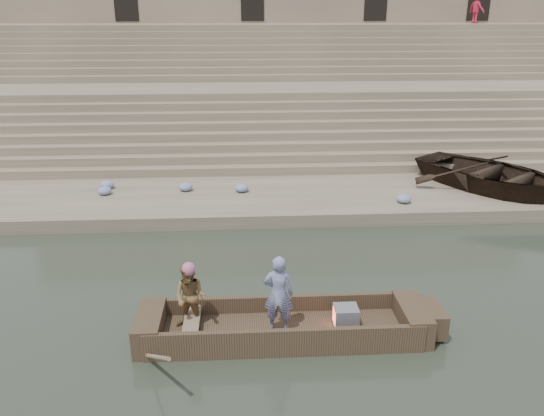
{
  "coord_description": "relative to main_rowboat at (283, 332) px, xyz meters",
  "views": [
    {
      "loc": [
        -2.84,
        -8.61,
        6.07
      ],
      "look_at": [
        -2.09,
        3.98,
        1.4
      ],
      "focal_mm": 36.02,
      "sensor_mm": 36.0,
      "label": 1
    }
  ],
  "objects": [
    {
      "name": "upper_landing",
      "position": [
        2.09,
        22.02,
        2.49
      ],
      "size": [
        32.0,
        3.0,
        5.2
      ],
      "primitive_type": "cube",
      "color": "gray",
      "rests_on": "ground"
    },
    {
      "name": "ground",
      "position": [
        2.09,
        -0.48,
        -0.11
      ],
      "size": [
        120.0,
        120.0,
        0.0
      ],
      "primitive_type": "plane",
      "color": "#2D3729",
      "rests_on": "ground"
    },
    {
      "name": "standing_man",
      "position": [
        -0.09,
        -0.08,
        0.89
      ],
      "size": [
        0.61,
        0.44,
        1.56
      ],
      "primitive_type": "imported",
      "rotation": [
        0.0,
        0.0,
        3.01
      ],
      "color": "navy",
      "rests_on": "main_rowboat"
    },
    {
      "name": "beached_rowboat",
      "position": [
        7.49,
        7.54,
        0.83
      ],
      "size": [
        6.06,
        6.35,
        1.07
      ],
      "primitive_type": "imported",
      "rotation": [
        0.0,
        0.0,
        0.65
      ],
      "color": "#2D2116",
      "rests_on": "lower_landing"
    },
    {
      "name": "ghat_steps",
      "position": [
        2.09,
        16.71,
        1.69
      ],
      "size": [
        32.0,
        11.0,
        5.2
      ],
      "color": "gray",
      "rests_on": "ground"
    },
    {
      "name": "lower_landing",
      "position": [
        2.09,
        7.52,
        0.09
      ],
      "size": [
        32.0,
        4.0,
        0.4
      ],
      "primitive_type": "cube",
      "color": "gray",
      "rests_on": "ground"
    },
    {
      "name": "pedestrian",
      "position": [
        12.4,
        22.07,
        5.92
      ],
      "size": [
        0.95,
        1.22,
        1.65
      ],
      "primitive_type": "imported",
      "rotation": [
        0.0,
        0.0,
        1.94
      ],
      "color": "#B41E36",
      "rests_on": "upper_landing"
    },
    {
      "name": "rowing_man",
      "position": [
        -1.76,
        0.1,
        0.77
      ],
      "size": [
        0.78,
        0.69,
        1.32
      ],
      "primitive_type": "imported",
      "rotation": [
        0.0,
        0.0,
        -0.35
      ],
      "color": "#297D38",
      "rests_on": "main_rowboat"
    },
    {
      "name": "television",
      "position": [
        1.22,
        0.0,
        0.31
      ],
      "size": [
        0.46,
        0.42,
        0.4
      ],
      "color": "slate",
      "rests_on": "main_rowboat"
    },
    {
      "name": "mid_landing",
      "position": [
        2.09,
        15.02,
        1.29
      ],
      "size": [
        32.0,
        3.0,
        2.8
      ],
      "primitive_type": "cube",
      "color": "gray",
      "rests_on": "ground"
    },
    {
      "name": "rowboat_trim",
      "position": [
        0.21,
        -0.01,
        0.2
      ],
      "size": [
        6.04,
        2.63,
        2.0
      ],
      "color": "brown",
      "rests_on": "ground"
    },
    {
      "name": "cloth_bundles",
      "position": [
        -1.88,
        7.68,
        0.42
      ],
      "size": [
        9.86,
        2.41,
        0.26
      ],
      "color": "#3F5999",
      "rests_on": "lower_landing"
    },
    {
      "name": "main_rowboat",
      "position": [
        0.0,
        0.0,
        0.0
      ],
      "size": [
        5.0,
        1.3,
        0.22
      ],
      "primitive_type": "cube",
      "color": "brown",
      "rests_on": "ground"
    },
    {
      "name": "building_wall",
      "position": [
        2.1,
        26.01,
        5.49
      ],
      "size": [
        32.0,
        5.07,
        11.2
      ],
      "color": "tan",
      "rests_on": "ground"
    }
  ]
}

